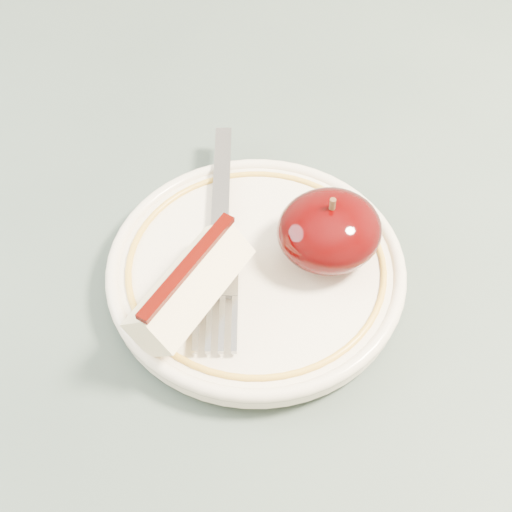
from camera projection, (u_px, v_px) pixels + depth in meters
name	position (u px, v px, depth m)	size (l,w,h in m)	color
table	(281.00, 293.00, 0.58)	(0.90, 0.90, 0.75)	brown
plate	(256.00, 269.00, 0.47)	(0.20, 0.20, 0.02)	#ECE2C6
apple_half	(329.00, 230.00, 0.46)	(0.07, 0.07, 0.05)	black
apple_wedge	(190.00, 286.00, 0.43)	(0.10, 0.08, 0.04)	beige
fork	(219.00, 234.00, 0.48)	(0.10, 0.18, 0.00)	gray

